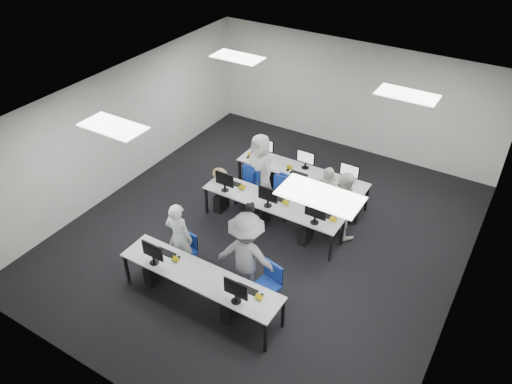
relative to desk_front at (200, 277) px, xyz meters
The scene contains 23 objects.
room 2.54m from the desk_front, 90.00° to the left, with size 9.00×9.02×3.00m.
ceiling_panels 3.33m from the desk_front, 90.00° to the left, with size 5.20×4.60×0.02m.
desk_front is the anchor object (origin of this frame).
desk_mid 2.60m from the desk_front, 90.00° to the left, with size 3.20×0.70×0.73m.
desk_back 4.00m from the desk_front, 90.00° to the left, with size 3.20×0.70×0.73m.
equipment_front 0.38m from the desk_front, behind, with size 2.51×0.41×1.19m.
equipment_mid 2.61m from the desk_front, 94.24° to the left, with size 2.91×0.41×1.19m.
equipment_back 4.04m from the desk_front, 87.27° to the left, with size 2.91×0.41×1.19m.
chair_0 1.09m from the desk_front, 145.15° to the left, with size 0.46×0.49×0.84m.
chair_1 1.26m from the desk_front, 30.64° to the left, with size 0.53×0.56×0.90m.
chair_2 3.31m from the desk_front, 106.99° to the left, with size 0.47×0.51×0.91m.
chair_3 3.22m from the desk_front, 90.89° to the left, with size 0.49×0.53×0.95m.
chair_4 3.51m from the desk_front, 69.32° to the left, with size 0.49×0.52×0.81m.
chair_5 3.64m from the desk_front, 105.99° to the left, with size 0.50×0.53×0.83m.
chair_6 3.50m from the desk_front, 92.05° to the left, with size 0.54×0.58×0.97m.
chair_7 3.67m from the desk_front, 70.67° to the left, with size 0.50×0.53×0.83m.
handbag 3.10m from the desk_front, 117.98° to the left, with size 0.36×0.23×0.29m, color tan.
student_0 1.08m from the desk_front, 148.06° to the left, with size 0.58×0.38×1.58m, color silver.
student_1 3.55m from the desk_front, 67.38° to the left, with size 0.75×0.59×1.55m, color silver.
student_2 3.60m from the desk_front, 103.32° to the left, with size 0.82×0.53×1.67m, color silver.
student_3 3.43m from the desk_front, 74.00° to the left, with size 0.89×0.37×1.53m, color silver.
photographer 0.92m from the desk_front, 51.43° to the left, with size 1.18×0.68×1.83m, color slate.
dslr_camera 1.58m from the desk_front, 59.13° to the left, with size 0.14×0.18×0.10m, color black.
Camera 1 is at (4.20, -7.36, 7.09)m, focal length 35.00 mm.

